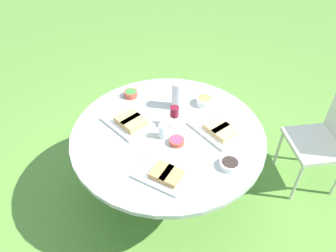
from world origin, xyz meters
name	(u,v)px	position (x,y,z in m)	size (l,w,h in m)	color
ground_plane	(168,194)	(0.00, 0.00, 0.00)	(40.00, 40.00, 0.00)	#5B8C38
dining_table	(168,141)	(0.00, 0.00, 0.65)	(1.41, 1.41, 0.74)	#4C4C51
chair_near_right	(327,136)	(-0.45, -1.23, 0.52)	(0.56, 0.54, 0.89)	beige
water_pitcher	(177,95)	(0.23, -0.20, 0.86)	(0.10, 0.09, 0.23)	silver
wine_glass	(174,113)	(0.04, -0.07, 0.87)	(0.07, 0.07, 0.18)	silver
platter_bread_main	(218,129)	(-0.17, -0.32, 0.77)	(0.40, 0.30, 0.06)	white
platter_charcuterie	(164,174)	(-0.35, 0.22, 0.76)	(0.39, 0.36, 0.06)	white
platter_sandwich_side	(129,121)	(0.21, 0.21, 0.77)	(0.41, 0.34, 0.07)	white
bowl_fries	(205,101)	(0.16, -0.41, 0.78)	(0.13, 0.13, 0.06)	white
bowl_salad	(131,94)	(0.53, 0.07, 0.77)	(0.11, 0.11, 0.05)	#B74733
bowl_olives	(230,164)	(-0.48, -0.20, 0.76)	(0.13, 0.13, 0.04)	white
bowl_dip_red	(176,141)	(-0.13, 0.00, 0.76)	(0.11, 0.11, 0.04)	#B74733
cup_water_near	(163,131)	(-0.03, 0.05, 0.80)	(0.06, 0.06, 0.11)	silver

